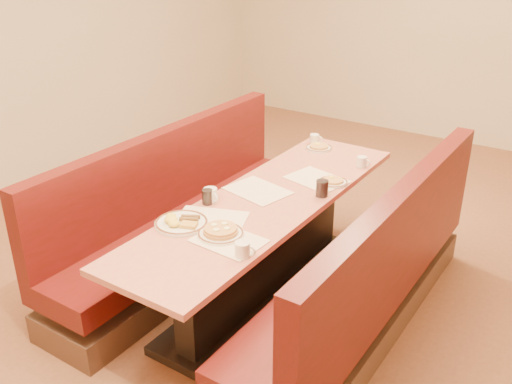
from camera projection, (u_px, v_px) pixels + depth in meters
The scene contains 19 objects.
ground at pixel (266, 295), 4.02m from camera, with size 8.00×8.00×0.00m, color #9E6647.
room_envelope at pixel (269, 10), 3.21m from camera, with size 6.04×8.04×2.82m.
diner_table at pixel (267, 249), 3.87m from camera, with size 0.70×2.50×0.75m.
booth_left at pixel (184, 223), 4.24m from camera, with size 0.55×2.50×1.05m.
booth_right at pixel (367, 284), 3.50m from camera, with size 0.55×2.50×1.05m.
placemat_near_left at pixel (210, 220), 3.43m from camera, with size 0.42×0.32×0.00m, color beige.
placemat_near_right at pixel (229, 241), 3.20m from camera, with size 0.38×0.28×0.00m, color beige.
placemat_far_left at pixel (258, 190), 3.82m from camera, with size 0.40×0.30×0.00m, color beige.
placemat_far_right at pixel (317, 179), 3.99m from camera, with size 0.39×0.29×0.00m, color beige.
pancake_plate at pixel (221, 232), 3.26m from camera, with size 0.27×0.27×0.06m.
eggs_plate at pixel (181, 222), 3.37m from camera, with size 0.32×0.32×0.06m.
extra_plate_mid at pixel (333, 181), 3.93m from camera, with size 0.20×0.20×0.04m.
extra_plate_far at pixel (319, 147), 4.54m from camera, with size 0.21×0.21×0.04m.
coffee_mug_a at pixel (243, 250), 3.03m from camera, with size 0.12×0.08×0.09m.
coffee_mug_b at pixel (211, 195), 3.65m from camera, with size 0.12×0.09×0.09m.
coffee_mug_c at pixel (362, 162), 4.19m from camera, with size 0.10×0.07×0.08m.
coffee_mug_d at pixel (315, 139), 4.65m from camera, with size 0.10×0.07×0.08m.
soda_tumbler_near at pixel (207, 197), 3.63m from camera, with size 0.07×0.07×0.10m.
soda_tumbler_mid at pixel (322, 188), 3.73m from camera, with size 0.08×0.08×0.11m.
Camera 1 is at (1.80, -2.83, 2.35)m, focal length 40.00 mm.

